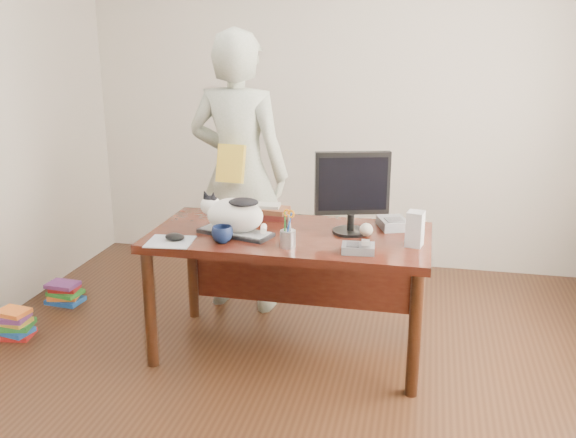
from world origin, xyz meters
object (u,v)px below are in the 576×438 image
at_px(speaker, 415,229).
at_px(baseball, 366,230).
at_px(pen_cup, 288,237).
at_px(calculator, 393,223).
at_px(monitor, 352,188).
at_px(coffee_mug, 222,234).
at_px(phone, 359,248).
at_px(book_pile_b, 65,293).
at_px(book_pile_a, 13,324).
at_px(book_stack, 270,212).
at_px(person, 239,174).
at_px(keyboard, 235,233).
at_px(cat, 233,213).
at_px(mouse, 175,237).
at_px(desk, 293,253).

relative_size(speaker, baseball, 2.51).
relative_size(pen_cup, calculator, 0.89).
bearing_deg(calculator, monitor, -163.90).
distance_m(coffee_mug, calculator, 1.02).
height_order(phone, book_pile_b, phone).
distance_m(speaker, book_pile_b, 2.58).
bearing_deg(calculator, pen_cup, -158.37).
relative_size(pen_cup, book_pile_a, 0.79).
xyz_separation_m(book_stack, person, (-0.29, 0.32, 0.16)).
bearing_deg(book_pile_a, speaker, 3.04).
distance_m(keyboard, speaker, 1.01).
distance_m(cat, monitor, 0.69).
xyz_separation_m(keyboard, book_stack, (0.11, 0.38, 0.02)).
distance_m(cat, calculator, 0.95).
bearing_deg(book_pile_b, person, 11.46).
xyz_separation_m(mouse, baseball, (1.03, 0.32, 0.01)).
xyz_separation_m(mouse, speaker, (1.30, 0.21, 0.07)).
bearing_deg(cat, pen_cup, -6.20).
bearing_deg(keyboard, cat, -171.64).
distance_m(cat, mouse, 0.35).
bearing_deg(phone, book_pile_a, 173.97).
relative_size(keyboard, book_pile_a, 1.71).
bearing_deg(speaker, phone, -138.22).
bearing_deg(speaker, baseball, 168.39).
bearing_deg(keyboard, book_pile_a, -159.22).
height_order(desk, monitor, monitor).
distance_m(mouse, person, 0.91).
relative_size(speaker, book_pile_b, 0.74).
bearing_deg(monitor, coffee_mug, -171.99).
distance_m(desk, keyboard, 0.38).
height_order(mouse, person, person).
bearing_deg(monitor, person, 130.86).
bearing_deg(desk, coffee_mug, -136.20).
xyz_separation_m(coffee_mug, book_pile_a, (-1.42, 0.04, -0.71)).
xyz_separation_m(mouse, book_stack, (0.40, 0.56, 0.01)).
height_order(cat, mouse, cat).
bearing_deg(monitor, book_pile_a, 171.04).
distance_m(pen_cup, baseball, 0.48).
height_order(monitor, calculator, monitor).
bearing_deg(calculator, coffee_mug, -172.44).
distance_m(cat, book_stack, 0.40).
height_order(coffee_mug, baseball, coffee_mug).
relative_size(book_stack, book_pile_a, 0.87).
xyz_separation_m(mouse, book_pile_b, (-1.13, 0.63, -0.70)).
height_order(baseball, calculator, baseball).
height_order(phone, speaker, speaker).
height_order(book_stack, book_pile_b, book_stack).
bearing_deg(coffee_mug, pen_cup, -0.31).
relative_size(mouse, book_pile_a, 0.44).
height_order(monitor, book_pile_a, monitor).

